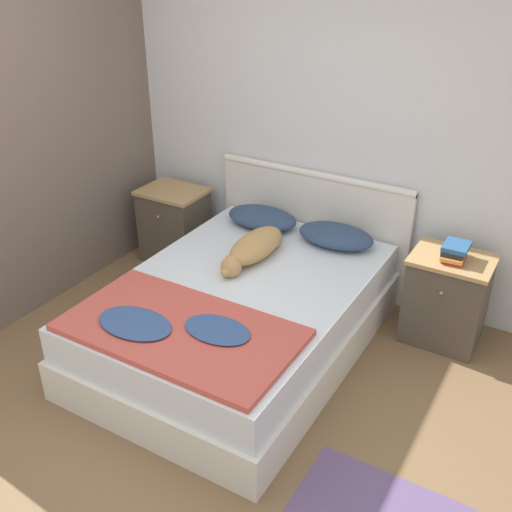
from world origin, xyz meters
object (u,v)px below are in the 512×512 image
at_px(nightstand_left, 175,225).
at_px(dog, 254,247).
at_px(book_stack, 455,252).
at_px(bed, 240,316).
at_px(pillow_left, 262,218).
at_px(nightstand_right, 446,299).
at_px(pillow_right, 336,236).

height_order(nightstand_left, dog, dog).
relative_size(dog, book_stack, 3.46).
xyz_separation_m(bed, dog, (-0.09, 0.34, 0.34)).
relative_size(bed, dog, 2.65).
distance_m(nightstand_left, pillow_left, 0.88).
height_order(nightstand_left, book_stack, book_stack).
bearing_deg(pillow_left, dog, -66.19).
relative_size(nightstand_left, pillow_left, 1.14).
xyz_separation_m(bed, pillow_left, (-0.31, 0.82, 0.33)).
height_order(nightstand_right, book_stack, book_stack).
relative_size(pillow_left, book_stack, 2.45).
bearing_deg(pillow_left, nightstand_right, -1.02).
xyz_separation_m(bed, nightstand_left, (-1.15, 0.80, 0.07)).
bearing_deg(book_stack, pillow_left, 178.12).
bearing_deg(dog, pillow_left, 113.81).
xyz_separation_m(nightstand_left, nightstand_right, (2.29, 0.00, 0.00)).
bearing_deg(nightstand_left, pillow_right, 1.02).
bearing_deg(nightstand_right, bed, -145.15).
relative_size(pillow_right, book_stack, 2.45).
distance_m(bed, nightstand_right, 1.40).
distance_m(nightstand_left, pillow_right, 1.47).
bearing_deg(nightstand_right, dog, -159.85).
xyz_separation_m(nightstand_left, pillow_left, (0.84, 0.03, 0.25)).
bearing_deg(pillow_right, dog, -129.88).
relative_size(nightstand_left, nightstand_right, 1.00).
xyz_separation_m(nightstand_right, pillow_left, (-1.45, 0.03, 0.25)).
height_order(dog, book_stack, book_stack).
height_order(bed, dog, dog).
bearing_deg(book_stack, bed, -145.99).
relative_size(nightstand_right, dog, 0.81).
height_order(nightstand_right, dog, dog).
bearing_deg(dog, nightstand_left, 156.58).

